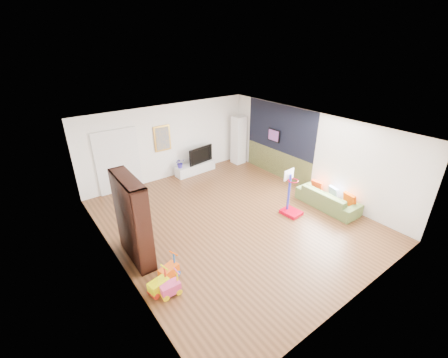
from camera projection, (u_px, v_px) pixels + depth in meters
floor at (232, 219)px, 8.71m from camera, size 6.50×7.50×0.00m
ceiling at (233, 129)px, 7.54m from camera, size 6.50×7.50×0.00m
wall_back at (169, 142)px, 10.83m from camera, size 6.50×0.00×2.70m
wall_front at (361, 248)px, 5.42m from camera, size 6.50×0.00×2.70m
wall_left at (113, 217)px, 6.37m from camera, size 0.00×7.50×2.70m
wall_right at (310, 152)px, 9.88m from camera, size 0.00×7.50×2.70m
navy_accent at (280, 128)px, 10.67m from camera, size 0.01×3.20×1.70m
olive_wainscot at (277, 163)px, 11.25m from camera, size 0.01×3.20×1.00m
doorway at (118, 162)px, 9.90m from camera, size 1.45×0.06×2.10m
painting_back at (162, 138)px, 10.58m from camera, size 0.62×0.06×0.92m
artwork_right at (274, 135)px, 10.91m from camera, size 0.04×0.56×0.46m
media_console at (195, 168)px, 11.60m from camera, size 1.65×0.50×0.38m
tall_cabinet at (238, 140)px, 12.21m from camera, size 0.48×0.48×1.97m
bookshelf at (133, 220)px, 6.80m from camera, size 0.41×1.45×2.10m
sofa at (328, 199)px, 9.23m from camera, size 0.80×1.97×0.57m
basketball_hoop at (293, 193)px, 8.67m from camera, size 0.52×0.62×1.39m
ride_on_yellow at (158, 282)px, 6.12m from camera, size 0.46×0.33×0.56m
ride_on_orange at (168, 268)px, 6.48m from camera, size 0.49×0.38×0.57m
ride_on_pink at (170, 285)px, 6.06m from camera, size 0.41×0.27×0.54m
child at (126, 193)px, 9.40m from camera, size 0.29×0.22×0.74m
tv at (199, 154)px, 11.52m from camera, size 1.12×0.33×0.64m
vase_plant at (180, 163)px, 11.09m from camera, size 0.39×0.35×0.37m
pillow_left at (350, 200)px, 8.84m from camera, size 0.18×0.41×0.40m
pillow_center at (334, 192)px, 9.25m from camera, size 0.18×0.38×0.36m
pillow_right at (317, 186)px, 9.65m from camera, size 0.12×0.38×0.38m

